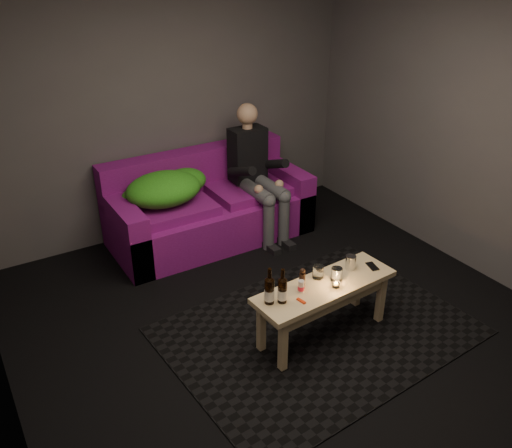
{
  "coord_description": "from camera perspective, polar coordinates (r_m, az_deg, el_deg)",
  "views": [
    {
      "loc": [
        -2.02,
        -2.68,
        2.72
      ],
      "look_at": [
        0.24,
        0.99,
        0.48
      ],
      "focal_mm": 38.0,
      "sensor_mm": 36.0,
      "label": 1
    }
  ],
  "objects": [
    {
      "name": "sofa",
      "position": [
        5.55,
        -5.07,
        1.6
      ],
      "size": [
        2.0,
        0.9,
        0.86
      ],
      "color": "#750F66",
      "rests_on": "floor"
    },
    {
      "name": "beer_bottle_a",
      "position": [
        3.8,
        1.42,
        -7.0
      ],
      "size": [
        0.07,
        0.07,
        0.28
      ],
      "color": "black",
      "rests_on": "coffee_table"
    },
    {
      "name": "room",
      "position": [
        3.89,
        1.02,
        11.33
      ],
      "size": [
        4.5,
        4.5,
        4.5
      ],
      "color": "silver",
      "rests_on": "ground"
    },
    {
      "name": "green_blanket",
      "position": [
        5.25,
        -9.41,
        3.77
      ],
      "size": [
        0.88,
        0.6,
        0.3
      ],
      "color": "#297B16",
      "rests_on": "sofa"
    },
    {
      "name": "tealight",
      "position": [
        4.05,
        8.42,
        -6.32
      ],
      "size": [
        0.06,
        0.06,
        0.04
      ],
      "color": "white",
      "rests_on": "coffee_table"
    },
    {
      "name": "beer_bottle_b",
      "position": [
        3.82,
        2.79,
        -6.96
      ],
      "size": [
        0.07,
        0.07,
        0.27
      ],
      "color": "black",
      "rests_on": "coffee_table"
    },
    {
      "name": "person",
      "position": [
        5.48,
        -0.0,
        5.69
      ],
      "size": [
        0.36,
        0.83,
        1.33
      ],
      "color": "black",
      "rests_on": "sofa"
    },
    {
      "name": "coffee_table",
      "position": [
        4.13,
        7.23,
        -7.28
      ],
      "size": [
        1.17,
        0.44,
        0.47
      ],
      "rotation": [
        0.0,
        0.0,
        0.06
      ],
      "color": "tan",
      "rests_on": "rug"
    },
    {
      "name": "smartphone",
      "position": [
        4.35,
        12.15,
        -4.37
      ],
      "size": [
        0.09,
        0.14,
        0.01
      ],
      "primitive_type": "cube",
      "rotation": [
        0.0,
        0.0,
        -0.25
      ],
      "color": "black",
      "rests_on": "coffee_table"
    },
    {
      "name": "tumbler_front",
      "position": [
        4.11,
        8.48,
        -5.26
      ],
      "size": [
        0.09,
        0.09,
        0.11
      ],
      "primitive_type": "cylinder",
      "rotation": [
        0.0,
        0.0,
        0.07
      ],
      "color": "white",
      "rests_on": "coffee_table"
    },
    {
      "name": "floor",
      "position": [
        4.32,
        4.25,
        -11.71
      ],
      "size": [
        4.5,
        4.5,
        0.0
      ],
      "primitive_type": "plane",
      "color": "black",
      "rests_on": "ground"
    },
    {
      "name": "red_lighter",
      "position": [
        3.88,
        4.78,
        -8.07
      ],
      "size": [
        0.03,
        0.08,
        0.01
      ],
      "primitive_type": "cube",
      "rotation": [
        0.0,
        0.0,
        0.18
      ],
      "color": "red",
      "rests_on": "coffee_table"
    },
    {
      "name": "steel_cup",
      "position": [
        4.27,
        9.93,
        -3.99
      ],
      "size": [
        0.08,
        0.08,
        0.11
      ],
      "primitive_type": "cylinder",
      "rotation": [
        0.0,
        0.0,
        -0.01
      ],
      "color": "#B3B5BA",
      "rests_on": "coffee_table"
    },
    {
      "name": "salt_shaker",
      "position": [
        3.95,
        4.77,
        -6.56
      ],
      "size": [
        0.06,
        0.06,
        0.1
      ],
      "primitive_type": "cylinder",
      "rotation": [
        0.0,
        0.0,
        -0.27
      ],
      "color": "silver",
      "rests_on": "coffee_table"
    },
    {
      "name": "tumbler_back",
      "position": [
        4.13,
        6.56,
        -5.03
      ],
      "size": [
        0.11,
        0.11,
        0.1
      ],
      "primitive_type": "cylinder",
      "rotation": [
        0.0,
        0.0,
        0.32
      ],
      "color": "white",
      "rests_on": "coffee_table"
    },
    {
      "name": "rug",
      "position": [
        4.39,
        6.52,
        -11.07
      ],
      "size": [
        2.4,
        1.81,
        0.01
      ],
      "primitive_type": "cube",
      "rotation": [
        0.0,
        0.0,
        0.06
      ],
      "color": "black",
      "rests_on": "floor"
    },
    {
      "name": "pepper_mill",
      "position": [
        3.99,
        4.88,
        -5.96
      ],
      "size": [
        0.05,
        0.05,
        0.13
      ],
      "primitive_type": "cylinder",
      "rotation": [
        0.0,
        0.0,
        0.19
      ],
      "color": "black",
      "rests_on": "coffee_table"
    }
  ]
}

